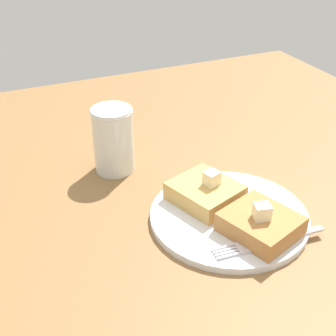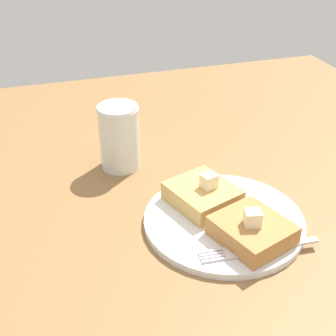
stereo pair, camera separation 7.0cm
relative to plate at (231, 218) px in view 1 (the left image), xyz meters
The scene contains 8 objects.
table_surface 9.28cm from the plate, 93.06° to the right, with size 124.83×124.83×2.75cm, color olive.
plate is the anchor object (origin of this frame).
toast_slice_left 5.37cm from the plate, 161.05° to the right, with size 9.17×8.38×2.74cm, color tan.
toast_slice_middle 5.37cm from the plate, 18.95° to the left, with size 9.17×8.38×2.74cm, color #B5793F.
butter_pat_primary 6.27cm from the plate, 169.65° to the right, with size 2.09×1.88×2.09cm, color beige.
butter_pat_secondary 6.82cm from the plate, 13.99° to the left, with size 2.09×1.88×2.09cm, color #F4ECC3.
fork 7.06cm from the plate, ahead, with size 2.69×16.06×0.36cm.
syrup_jar 23.21cm from the plate, 152.73° to the right, with size 6.82×6.82×10.99cm.
Camera 1 is at (45.12, -20.54, 43.96)cm, focal length 50.00 mm.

